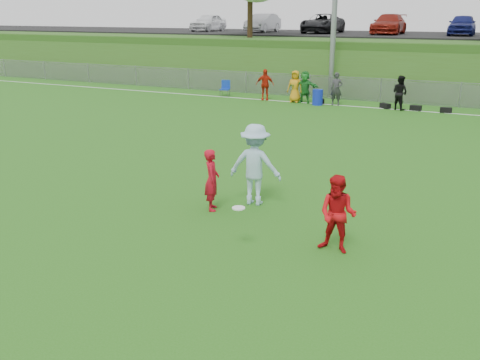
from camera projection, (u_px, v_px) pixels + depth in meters
The scene contains 14 objects.
ground at pixel (199, 235), 11.74m from camera, with size 120.00×120.00×0.00m, color #246415.
sideline_far at pixel (372, 108), 27.27m from camera, with size 60.00×0.10×0.01m, color white.
fence at pixel (381, 90), 28.81m from camera, with size 58.00×0.06×1.30m.
berm at pixel (412, 58), 38.04m from camera, with size 120.00×18.00×3.00m, color #2F5317.
parking_lot at pixel (418, 35), 39.30m from camera, with size 120.00×12.00×0.10m, color black.
car_row at pixel (401, 24), 38.68m from camera, with size 32.04×5.18×1.44m.
spectator_row at pixel (319, 88), 28.18m from camera, with size 8.31×0.95×1.69m.
gear_bags at pixel (390, 106), 26.97m from camera, with size 6.97×0.56×0.26m.
player_red_left at pixel (212, 180), 13.04m from camera, with size 0.56×0.37×1.53m, color #B10C1D.
player_red_center at pixel (338, 214), 10.71m from camera, with size 0.79×0.61×1.62m, color red.
player_blue at pixel (255, 165), 13.37m from camera, with size 1.33×0.76×2.06m, color #A0C8DF.
frisbee at pixel (239, 208), 10.76m from camera, with size 0.27×0.27×0.02m.
recycling_bin at pixel (318, 97), 27.98m from camera, with size 0.54×0.54×0.81m, color #1026B5.
camp_chair at pixel (225, 92), 30.92m from camera, with size 0.60×0.61×0.91m.
Camera 1 is at (5.43, -9.41, 4.69)m, focal length 40.00 mm.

